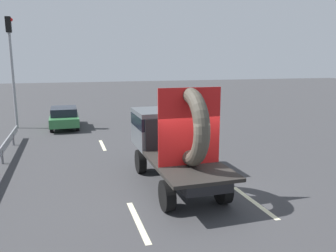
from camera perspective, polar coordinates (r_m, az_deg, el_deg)
ground_plane at (r=10.56m, az=4.06°, el=-11.86°), size 120.00×120.00×0.00m
flatbed_truck at (r=11.49m, az=0.49°, el=-1.63°), size 2.02×5.41×3.37m
distant_sedan at (r=21.84m, az=-17.29°, el=1.52°), size 1.69×3.94×1.29m
traffic_light at (r=22.50m, az=-25.15°, el=10.44°), size 0.42×0.36×6.67m
lane_dash_left_near at (r=9.07m, az=-5.17°, el=-15.87°), size 0.16×2.40×0.01m
lane_dash_left_far at (r=16.91m, az=-11.11°, el=-3.22°), size 0.16×2.17×0.01m
lane_dash_right_near at (r=10.46m, az=14.40°, el=-12.40°), size 0.16×2.43×0.01m
lane_dash_right_far at (r=17.48m, az=0.56°, el=-2.55°), size 0.16×2.67×0.01m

